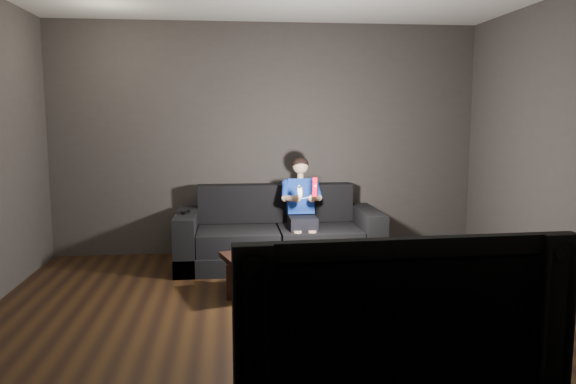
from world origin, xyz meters
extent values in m
plane|color=black|center=(0.00, 0.00, 0.00)|extent=(5.00, 5.00, 0.00)
cube|color=#3B3634|center=(0.00, 2.50, 1.35)|extent=(5.00, 0.04, 2.70)
cube|color=#3B3634|center=(0.00, -2.50, 1.35)|extent=(5.00, 0.04, 2.70)
cube|color=black|center=(0.08, 1.86, 0.10)|extent=(2.20, 0.95, 0.19)
cube|color=black|center=(-0.36, 1.76, 0.31)|extent=(0.86, 0.67, 0.23)
cube|color=black|center=(0.52, 1.76, 0.31)|extent=(0.86, 0.67, 0.23)
cube|color=black|center=(0.08, 2.22, 0.64)|extent=(1.76, 0.22, 0.43)
cube|color=black|center=(-0.91, 1.86, 0.30)|extent=(0.22, 0.95, 0.60)
cube|color=black|center=(1.07, 1.86, 0.30)|extent=(0.22, 0.95, 0.60)
cube|color=black|center=(0.33, 1.74, 0.49)|extent=(0.29, 0.37, 0.14)
cube|color=#0E2DA3|center=(0.33, 1.93, 0.75)|extent=(0.29, 0.21, 0.40)
cube|color=#FAF40D|center=(0.33, 1.85, 0.81)|extent=(0.09, 0.09, 0.10)
cube|color=#A80D05|center=(0.33, 1.84, 0.81)|extent=(0.06, 0.06, 0.06)
cylinder|color=#DFB190|center=(0.33, 1.93, 0.97)|extent=(0.07, 0.07, 0.06)
sphere|color=#DFB190|center=(0.33, 1.93, 1.08)|extent=(0.17, 0.17, 0.17)
ellipsoid|color=black|center=(0.33, 1.94, 1.10)|extent=(0.18, 0.18, 0.16)
cylinder|color=#0E2DA3|center=(0.15, 1.87, 0.82)|extent=(0.08, 0.22, 0.19)
cylinder|color=#0E2DA3|center=(0.51, 1.87, 0.82)|extent=(0.08, 0.22, 0.19)
cylinder|color=#DFB190|center=(0.20, 1.71, 0.78)|extent=(0.14, 0.23, 0.10)
cylinder|color=#DFB190|center=(0.46, 1.71, 0.78)|extent=(0.14, 0.23, 0.10)
sphere|color=#DFB190|center=(0.25, 1.62, 0.77)|extent=(0.08, 0.08, 0.08)
sphere|color=#DFB190|center=(0.41, 1.62, 0.77)|extent=(0.08, 0.08, 0.08)
cylinder|color=#DFB190|center=(0.25, 1.54, 0.28)|extent=(0.09, 0.09, 0.33)
cylinder|color=#DFB190|center=(0.40, 1.54, 0.28)|extent=(0.09, 0.09, 0.33)
cube|color=#EC0019|center=(0.41, 1.41, 0.91)|extent=(0.07, 0.08, 0.20)
cube|color=#791600|center=(0.41, 1.39, 0.97)|extent=(0.03, 0.02, 0.03)
cylinder|color=white|center=(0.41, 1.39, 0.90)|extent=(0.02, 0.01, 0.02)
ellipsoid|color=white|center=(0.25, 1.42, 0.87)|extent=(0.07, 0.10, 0.15)
cylinder|color=black|center=(0.25, 1.38, 0.92)|extent=(0.03, 0.01, 0.03)
cube|color=black|center=(-0.91, 1.81, 0.62)|extent=(0.08, 0.16, 0.03)
cube|color=black|center=(-0.91, 1.86, 0.63)|extent=(0.02, 0.02, 0.00)
cube|color=black|center=(-0.01, 0.93, 0.34)|extent=(1.10, 0.77, 0.05)
cube|color=black|center=(-0.46, 0.73, 0.16)|extent=(0.05, 0.05, 0.32)
cube|color=black|center=(0.45, 0.73, 0.16)|extent=(0.05, 0.05, 0.32)
cube|color=black|center=(-0.46, 1.14, 0.16)|extent=(0.05, 0.05, 0.32)
cube|color=black|center=(0.45, 1.14, 0.16)|extent=(0.05, 0.05, 0.32)
imported|color=black|center=(0.13, -2.27, 0.89)|extent=(1.18, 0.21, 0.68)
cube|color=white|center=(0.74, -2.27, 0.66)|extent=(0.10, 0.18, 0.23)
camera|label=1|loc=(-0.46, -4.13, 1.63)|focal=35.00mm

